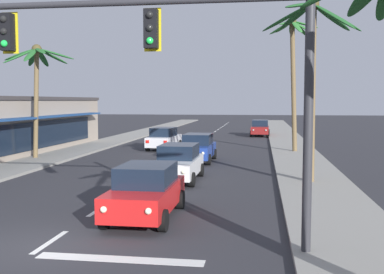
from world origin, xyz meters
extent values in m
plane|color=#2D2D33|center=(0.00, 0.00, 0.00)|extent=(220.00, 220.00, 0.00)
cube|color=gray|center=(7.80, 20.00, 0.07)|extent=(3.20, 110.00, 0.14)
cube|color=gray|center=(-7.80, 20.00, 0.07)|extent=(3.20, 110.00, 0.14)
cube|color=silver|center=(0.00, 0.42, 0.00)|extent=(0.16, 2.00, 0.01)
cube|color=silver|center=(0.00, 4.10, 0.00)|extent=(0.16, 2.00, 0.01)
cube|color=silver|center=(0.00, 7.78, 0.00)|extent=(0.16, 2.00, 0.01)
cube|color=silver|center=(0.00, 11.47, 0.00)|extent=(0.16, 2.00, 0.01)
cube|color=silver|center=(0.00, 15.15, 0.00)|extent=(0.16, 2.00, 0.01)
cube|color=silver|center=(0.00, 18.83, 0.00)|extent=(0.16, 2.00, 0.01)
cube|color=silver|center=(0.00, 22.52, 0.00)|extent=(0.16, 2.00, 0.01)
cube|color=silver|center=(0.00, 26.20, 0.00)|extent=(0.16, 2.00, 0.01)
cube|color=silver|center=(0.00, 29.88, 0.00)|extent=(0.16, 2.00, 0.01)
cube|color=silver|center=(0.00, 33.57, 0.00)|extent=(0.16, 2.00, 0.01)
cube|color=silver|center=(0.00, 37.25, 0.00)|extent=(0.16, 2.00, 0.01)
cube|color=silver|center=(0.00, 40.93, 0.00)|extent=(0.16, 2.00, 0.01)
cube|color=silver|center=(0.00, 44.62, 0.00)|extent=(0.16, 2.00, 0.01)
cube|color=silver|center=(0.00, 48.30, 0.00)|extent=(0.16, 2.00, 0.01)
cube|color=silver|center=(0.00, 51.98, 0.00)|extent=(0.16, 2.00, 0.01)
cube|color=silver|center=(0.00, 55.67, 0.00)|extent=(0.16, 2.00, 0.01)
cube|color=silver|center=(0.00, 59.35, 0.00)|extent=(0.16, 2.00, 0.01)
cube|color=silver|center=(0.00, 63.03, 0.00)|extent=(0.16, 2.00, 0.01)
cube|color=silver|center=(0.00, 66.72, 0.00)|extent=(0.16, 2.00, 0.01)
cube|color=silver|center=(2.20, -0.60, 0.00)|extent=(4.00, 0.44, 0.01)
cylinder|color=#2D2D33|center=(6.51, 0.23, 3.34)|extent=(0.22, 0.22, 6.69)
cylinder|color=#2D2D33|center=(0.94, 0.23, 6.05)|extent=(11.14, 0.16, 0.16)
cube|color=black|center=(2.80, 0.21, 5.41)|extent=(0.32, 0.26, 0.92)
sphere|color=black|center=(2.80, 0.07, 5.71)|extent=(0.17, 0.17, 0.17)
sphere|color=black|center=(2.80, 0.07, 5.41)|extent=(0.17, 0.17, 0.17)
sphere|color=#1EE54C|center=(2.80, 0.07, 5.11)|extent=(0.17, 0.17, 0.17)
cube|color=yellow|center=(2.80, 0.37, 5.41)|extent=(0.42, 0.03, 1.04)
cube|color=black|center=(-0.92, 0.21, 5.41)|extent=(0.32, 0.26, 0.92)
sphere|color=black|center=(-0.92, 0.07, 5.71)|extent=(0.17, 0.17, 0.17)
sphere|color=black|center=(-0.92, 0.07, 5.41)|extent=(0.17, 0.17, 0.17)
sphere|color=#1EE54C|center=(-0.92, 0.07, 5.11)|extent=(0.17, 0.17, 0.17)
cube|color=yellow|center=(-0.92, 0.37, 5.41)|extent=(0.42, 0.03, 1.04)
cube|color=red|center=(1.87, 3.21, 0.68)|extent=(1.76, 4.30, 0.72)
cube|color=black|center=(1.87, 3.36, 1.36)|extent=(1.60, 2.20, 0.64)
cylinder|color=black|center=(2.73, 1.79, 0.32)|extent=(0.22, 0.64, 0.64)
cylinder|color=black|center=(1.01, 1.79, 0.32)|extent=(0.22, 0.64, 0.64)
cylinder|color=black|center=(2.73, 4.63, 0.32)|extent=(0.22, 0.64, 0.64)
cylinder|color=black|center=(1.00, 4.63, 0.32)|extent=(0.22, 0.64, 0.64)
sphere|color=#F9EFC6|center=(2.49, 1.04, 0.76)|extent=(0.18, 0.18, 0.18)
sphere|color=#F9EFC6|center=(1.25, 1.04, 0.76)|extent=(0.18, 0.18, 0.18)
cube|color=red|center=(2.53, 5.37, 0.78)|extent=(0.24, 0.06, 0.20)
cube|color=red|center=(1.21, 5.37, 0.78)|extent=(0.24, 0.06, 0.20)
cube|color=silver|center=(1.69, 10.05, 0.68)|extent=(1.80, 4.32, 0.72)
cube|color=black|center=(1.69, 10.20, 1.36)|extent=(1.62, 2.21, 0.64)
cylinder|color=black|center=(2.54, 8.63, 0.32)|extent=(0.23, 0.64, 0.64)
cylinder|color=black|center=(0.81, 8.64, 0.32)|extent=(0.23, 0.64, 0.64)
cylinder|color=black|center=(2.56, 11.46, 0.32)|extent=(0.23, 0.64, 0.64)
cylinder|color=black|center=(0.84, 11.48, 0.32)|extent=(0.23, 0.64, 0.64)
sphere|color=#F9EFC6|center=(2.29, 7.88, 0.76)|extent=(0.18, 0.18, 0.18)
sphere|color=#F9EFC6|center=(1.05, 7.89, 0.76)|extent=(0.18, 0.18, 0.18)
cube|color=red|center=(2.36, 12.21, 0.78)|extent=(0.24, 0.06, 0.20)
cube|color=red|center=(1.04, 12.22, 0.78)|extent=(0.24, 0.06, 0.20)
cube|color=navy|center=(1.64, 16.90, 0.68)|extent=(1.82, 4.32, 0.72)
cube|color=black|center=(1.65, 17.05, 1.36)|extent=(1.63, 2.22, 0.64)
cylinder|color=black|center=(2.49, 15.47, 0.32)|extent=(0.23, 0.64, 0.64)
cylinder|color=black|center=(0.76, 15.49, 0.32)|extent=(0.23, 0.64, 0.64)
cylinder|color=black|center=(2.52, 18.31, 0.32)|extent=(0.23, 0.64, 0.64)
cylinder|color=black|center=(0.80, 18.33, 0.32)|extent=(0.23, 0.64, 0.64)
sphere|color=#F9EFC6|center=(2.24, 14.72, 0.76)|extent=(0.18, 0.18, 0.18)
sphere|color=#F9EFC6|center=(1.00, 14.74, 0.76)|extent=(0.18, 0.18, 0.18)
cube|color=red|center=(2.33, 19.05, 0.78)|extent=(0.24, 0.06, 0.20)
cube|color=red|center=(1.01, 19.07, 0.78)|extent=(0.24, 0.06, 0.20)
cube|color=silver|center=(-1.80, 23.39, 0.68)|extent=(1.97, 4.38, 0.72)
cube|color=black|center=(-1.80, 23.24, 1.36)|extent=(1.71, 2.28, 0.64)
cylinder|color=black|center=(-2.59, 24.85, 0.32)|extent=(0.25, 0.65, 0.64)
cylinder|color=black|center=(-0.86, 24.77, 0.32)|extent=(0.25, 0.65, 0.64)
cylinder|color=black|center=(-2.73, 22.02, 0.32)|extent=(0.25, 0.65, 0.64)
cylinder|color=black|center=(-1.01, 21.93, 0.32)|extent=(0.25, 0.65, 0.64)
sphere|color=#B2B2AD|center=(-2.31, 25.59, 0.76)|extent=(0.18, 0.18, 0.18)
sphere|color=#B2B2AD|center=(-1.07, 25.53, 0.76)|extent=(0.18, 0.18, 0.18)
cube|color=red|center=(-2.56, 21.27, 0.78)|extent=(0.24, 0.07, 0.20)
cube|color=red|center=(-1.24, 21.20, 0.78)|extent=(0.24, 0.07, 0.20)
cube|color=maroon|center=(5.33, 37.89, 0.68)|extent=(1.85, 4.34, 0.72)
cube|color=black|center=(5.33, 38.04, 1.36)|extent=(1.65, 2.23, 0.64)
cylinder|color=black|center=(6.16, 36.45, 0.32)|extent=(0.23, 0.64, 0.64)
cylinder|color=black|center=(4.44, 36.49, 0.32)|extent=(0.23, 0.64, 0.64)
cylinder|color=black|center=(6.22, 39.29, 0.32)|extent=(0.23, 0.64, 0.64)
cylinder|color=black|center=(4.50, 39.33, 0.32)|extent=(0.23, 0.64, 0.64)
sphere|color=#B2B2AD|center=(5.90, 35.71, 0.76)|extent=(0.18, 0.18, 0.18)
sphere|color=#B2B2AD|center=(4.66, 35.73, 0.76)|extent=(0.18, 0.18, 0.18)
cube|color=red|center=(6.04, 40.03, 0.78)|extent=(0.24, 0.07, 0.20)
cube|color=red|center=(4.72, 40.06, 0.78)|extent=(0.24, 0.07, 0.20)
cylinder|color=brown|center=(-8.40, 16.31, 3.40)|extent=(0.56, 0.28, 6.80)
ellipsoid|color=#236028|center=(-7.16, 16.55, 6.57)|extent=(2.33, 0.87, 0.78)
ellipsoid|color=#236028|center=(-7.68, 17.25, 6.48)|extent=(1.53, 2.12, 0.95)
ellipsoid|color=#236028|center=(-8.42, 17.37, 6.42)|extent=(0.73, 2.24, 1.08)
ellipsoid|color=#236028|center=(-8.95, 17.14, 6.43)|extent=(1.72, 1.96, 1.07)
ellipsoid|color=#236028|center=(-9.38, 16.38, 6.55)|extent=(2.31, 0.54, 0.82)
ellipsoid|color=#236028|center=(-8.90, 15.47, 6.39)|extent=(1.64, 1.98, 1.14)
ellipsoid|color=#236028|center=(-8.11, 15.25, 6.41)|extent=(0.71, 2.23, 1.09)
ellipsoid|color=#236028|center=(-7.57, 15.40, 6.64)|extent=(1.72, 2.09, 0.65)
sphere|color=#4C4223|center=(-8.26, 16.31, 6.85)|extent=(0.60, 0.60, 0.60)
cylinder|color=brown|center=(7.56, 10.05, 3.88)|extent=(0.43, 0.39, 7.76)
ellipsoid|color=#1E5123|center=(8.56, 9.94, 7.23)|extent=(2.14, 0.61, 1.38)
ellipsoid|color=#1E5123|center=(8.44, 10.66, 7.35)|extent=(2.07, 1.58, 1.15)
ellipsoid|color=#1E5123|center=(7.61, 11.05, 7.21)|extent=(0.55, 2.11, 1.42)
ellipsoid|color=#1E5123|center=(6.93, 11.00, 7.48)|extent=(1.59, 2.17, 0.89)
ellipsoid|color=#1E5123|center=(6.49, 10.20, 7.31)|extent=(2.23, 0.71, 1.22)
ellipsoid|color=#1E5123|center=(6.93, 9.05, 7.60)|extent=(1.58, 2.23, 0.65)
ellipsoid|color=#1E5123|center=(7.35, 8.90, 7.58)|extent=(0.79, 2.40, 0.70)
ellipsoid|color=#1E5123|center=(8.34, 9.43, 7.21)|extent=(1.90, 1.59, 1.42)
sphere|color=#4C4223|center=(7.54, 10.05, 7.81)|extent=(0.60, 0.60, 0.60)
cylinder|color=brown|center=(7.65, 22.58, 4.55)|extent=(0.66, 0.33, 9.10)
ellipsoid|color=#2D702D|center=(8.34, 22.44, 8.92)|extent=(1.82, 0.68, 0.67)
ellipsoid|color=#2D702D|center=(8.09, 23.03, 8.69)|extent=(1.52, 1.28, 1.12)
ellipsoid|color=#2D702D|center=(7.53, 23.39, 8.79)|extent=(0.49, 1.72, 0.92)
ellipsoid|color=#2D702D|center=(6.94, 23.25, 8.91)|extent=(1.43, 1.63, 0.70)
ellipsoid|color=#2D702D|center=(6.78, 23.02, 8.83)|extent=(1.68, 1.26, 0.85)
ellipsoid|color=#2D702D|center=(6.71, 22.45, 8.74)|extent=(1.69, 0.67, 1.03)
ellipsoid|color=#2D702D|center=(7.03, 21.82, 8.96)|extent=(1.26, 1.75, 0.59)
ellipsoid|color=#2D702D|center=(7.75, 21.86, 8.70)|extent=(0.94, 1.64, 1.11)
ellipsoid|color=#2D702D|center=(8.09, 22.08, 8.73)|extent=(1.53, 1.34, 1.05)
sphere|color=#4C4223|center=(7.48, 22.58, 9.14)|extent=(0.60, 0.60, 0.60)
cube|color=navy|center=(-8.80, 16.57, 2.61)|extent=(1.00, 22.19, 0.12)
cube|color=black|center=(-9.23, 16.57, 1.40)|extent=(0.06, 20.88, 1.80)
camera|label=1|loc=(5.43, -10.81, 3.69)|focal=43.48mm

